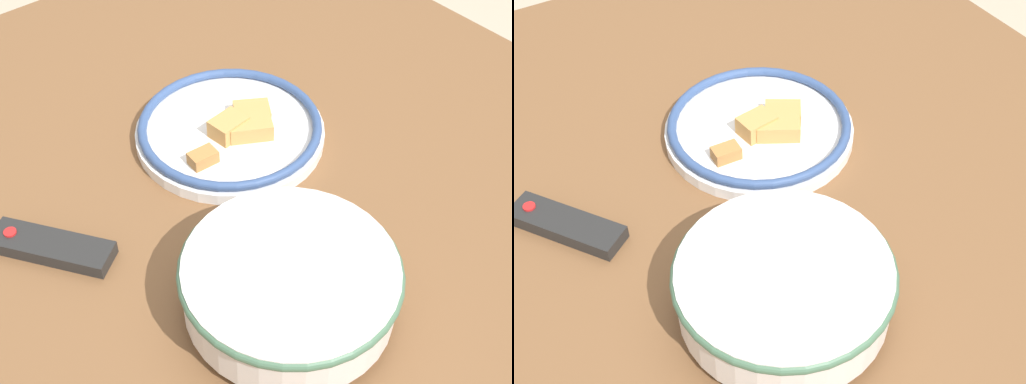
{
  "view_description": "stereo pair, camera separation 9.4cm",
  "coord_description": "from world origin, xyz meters",
  "views": [
    {
      "loc": [
        -0.59,
        0.51,
        1.42
      ],
      "look_at": [
        -0.08,
        0.09,
        0.75
      ],
      "focal_mm": 50.0,
      "sensor_mm": 36.0,
      "label": 1
    },
    {
      "loc": [
        -0.64,
        0.43,
        1.42
      ],
      "look_at": [
        -0.08,
        0.09,
        0.75
      ],
      "focal_mm": 50.0,
      "sensor_mm": 36.0,
      "label": 2
    }
  ],
  "objects": [
    {
      "name": "dining_table",
      "position": [
        0.0,
        0.0,
        0.63
      ],
      "size": [
        1.22,
        1.05,
        0.71
      ],
      "color": "brown",
      "rests_on": "ground_plane"
    },
    {
      "name": "noodle_bowl",
      "position": [
        -0.23,
        0.16,
        0.76
      ],
      "size": [
        0.26,
        0.26,
        0.08
      ],
      "color": "silver",
      "rests_on": "dining_table"
    },
    {
      "name": "tv_remote",
      "position": [
        0.03,
        0.33,
        0.72
      ],
      "size": [
        0.16,
        0.13,
        0.02
      ],
      "rotation": [
        0.0,
        0.0,
        5.32
      ],
      "color": "black",
      "rests_on": "dining_table"
    },
    {
      "name": "food_plate",
      "position": [
        0.06,
        0.02,
        0.72
      ],
      "size": [
        0.28,
        0.28,
        0.05
      ],
      "color": "white",
      "rests_on": "dining_table"
    }
  ]
}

